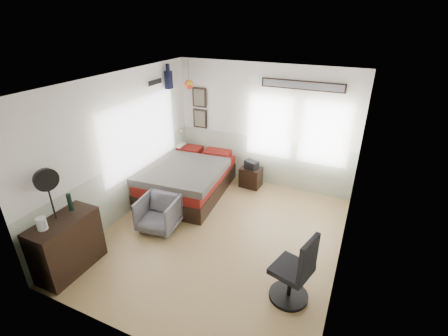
{
  "coord_description": "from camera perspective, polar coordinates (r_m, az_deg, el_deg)",
  "views": [
    {
      "loc": [
        2.02,
        -4.23,
        3.61
      ],
      "look_at": [
        -0.1,
        0.4,
        1.15
      ],
      "focal_mm": 26.0,
      "sensor_mm": 36.0,
      "label": 1
    }
  ],
  "objects": [
    {
      "name": "bed",
      "position": [
        7.1,
        -6.4,
        -1.83
      ],
      "size": [
        1.72,
        2.3,
        0.7
      ],
      "rotation": [
        0.0,
        0.0,
        0.09
      ],
      "color": "black",
      "rests_on": "ground_plane"
    },
    {
      "name": "ground_plane",
      "position": [
        5.92,
        -0.75,
        -11.85
      ],
      "size": [
        4.0,
        4.5,
        0.01
      ],
      "primitive_type": "cube",
      "color": "tan"
    },
    {
      "name": "armchair",
      "position": [
        6.05,
        -11.39,
        -7.85
      ],
      "size": [
        0.74,
        0.76,
        0.63
      ],
      "primitive_type": "imported",
      "rotation": [
        0.0,
        0.0,
        0.11
      ],
      "color": "slate",
      "rests_on": "ground_plane"
    },
    {
      "name": "kettle",
      "position": [
        5.15,
        -29.41,
        -8.53
      ],
      "size": [
        0.16,
        0.14,
        0.18
      ],
      "rotation": [
        0.0,
        0.0,
        0.27
      ],
      "color": "silver",
      "rests_on": "dresser"
    },
    {
      "name": "task_chair",
      "position": [
        4.65,
        12.38,
        -17.9
      ],
      "size": [
        0.59,
        0.59,
        1.09
      ],
      "rotation": [
        0.0,
        0.0,
        -0.27
      ],
      "color": "black",
      "rests_on": "ground_plane"
    },
    {
      "name": "dresser",
      "position": [
        5.53,
        -25.85,
        -12.07
      ],
      "size": [
        0.48,
        1.0,
        0.9
      ],
      "primitive_type": "cube",
      "color": "black",
      "rests_on": "ground_plane"
    },
    {
      "name": "nightstand",
      "position": [
        7.38,
        4.76,
        -1.6
      ],
      "size": [
        0.47,
        0.38,
        0.45
      ],
      "primitive_type": "cube",
      "rotation": [
        0.0,
        0.0,
        -0.05
      ],
      "color": "black",
      "rests_on": "ground_plane"
    },
    {
      "name": "black_bag",
      "position": [
        7.25,
        4.85,
        0.6
      ],
      "size": [
        0.34,
        0.27,
        0.17
      ],
      "primitive_type": "cube",
      "rotation": [
        0.0,
        0.0,
        -0.34
      ],
      "color": "black",
      "rests_on": "nightstand"
    },
    {
      "name": "room_shell",
      "position": [
        5.28,
        -0.74,
        3.56
      ],
      "size": [
        4.02,
        4.52,
        2.71
      ],
      "color": "silver",
      "rests_on": "ground_plane"
    },
    {
      "name": "bottle",
      "position": [
        5.39,
        -25.47,
        -5.48
      ],
      "size": [
        0.07,
        0.07,
        0.28
      ],
      "primitive_type": "cylinder",
      "color": "black",
      "rests_on": "dresser"
    },
    {
      "name": "stand_fan",
      "position": [
        5.06,
        -28.78,
        -1.91
      ],
      "size": [
        0.18,
        0.32,
        0.81
      ],
      "rotation": [
        0.0,
        0.0,
        -0.33
      ],
      "color": "black",
      "rests_on": "dresser"
    },
    {
      "name": "wall_decor",
      "position": [
        7.1,
        -2.19,
        13.47
      ],
      "size": [
        3.55,
        1.32,
        1.44
      ],
      "color": "black",
      "rests_on": "room_shell"
    }
  ]
}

